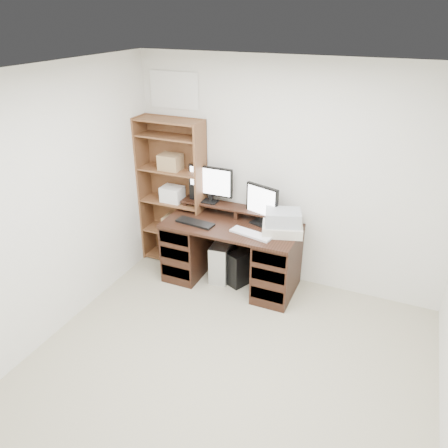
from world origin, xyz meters
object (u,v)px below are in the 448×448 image
Objects in this scene: bookshelf at (173,192)px; desk at (231,252)px; monitor_wide at (210,182)px; tower_silver at (223,259)px; monitor_small at (262,203)px; tower_black at (244,266)px; printer at (282,229)px.

desk is at bearing -14.06° from bookshelf.
monitor_wide is 1.16× the size of tower_silver.
monitor_small is 0.99× the size of tower_black.
tower_silver is at bearing -150.74° from monitor_small.
desk is 0.84m from monitor_wide.
monitor_small is at bearing 55.64° from tower_black.
printer is 0.91× the size of tower_silver.
tower_silver is at bearing -11.36° from bookshelf.
monitor_wide is at bearing -173.98° from tower_black.
bookshelf is (-1.42, 0.19, 0.12)m from printer.
printer is at bearing 2.05° from desk.
monitor_small reaches higher than desk.
tower_black is at bearing 157.52° from printer.
monitor_small is at bearing 4.96° from tower_silver.
printer is at bearing -7.70° from bookshelf.
desk is 0.24m from tower_black.
monitor_small is 0.81m from tower_black.
monitor_small is 1.06× the size of printer.
monitor_wide is 1.28× the size of printer.
tower_black is at bearing -7.79° from tower_silver.
tower_silver reaches higher than tower_black.
tower_black is at bearing -18.65° from monitor_wide.
bookshelf is at bearing 165.94° from desk.
printer is (0.93, -0.21, -0.31)m from monitor_wide.
tower_silver is 0.28m from tower_black.
monitor_wide is (-0.36, 0.23, 0.72)m from desk.
bookshelf is (-0.98, 0.15, 0.71)m from tower_black.
monitor_wide is 0.30× the size of bookshelf.
desk is 0.69m from monitor_small.
monitor_small is (0.65, -0.07, -0.12)m from monitor_wide.
tower_silver is 1.00m from bookshelf.
monitor_wide is 1.01m from printer.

